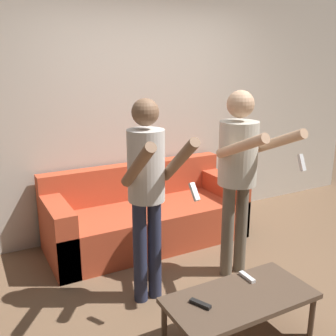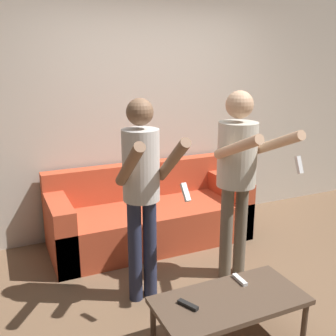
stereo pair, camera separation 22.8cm
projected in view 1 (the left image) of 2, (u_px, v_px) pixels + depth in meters
ground_plane at (230, 297)px, 3.24m from camera, size 14.00×14.00×0.00m
wall_back at (142, 110)px, 4.33m from camera, size 6.40×0.06×2.70m
couch at (146, 217)px, 4.17m from camera, size 2.07×0.82×0.80m
person_standing_left at (147, 183)px, 2.95m from camera, size 0.40×0.62×1.63m
person_standing_right at (239, 164)px, 3.33m from camera, size 0.45×0.73×1.65m
coffee_table at (240, 300)px, 2.67m from camera, size 1.03×0.50×0.35m
remote_near at (200, 304)px, 2.55m from camera, size 0.10×0.15×0.02m
remote_far at (247, 277)px, 2.87m from camera, size 0.04×0.15×0.02m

